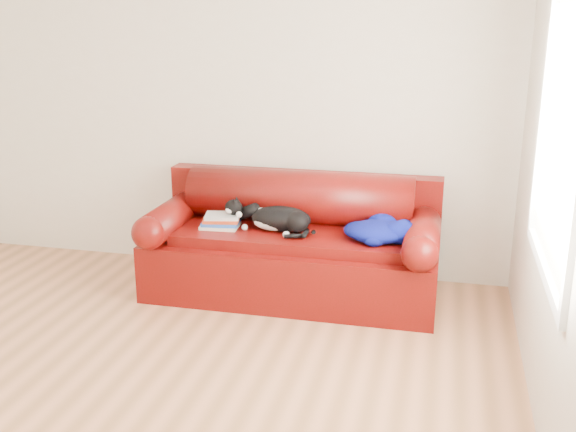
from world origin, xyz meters
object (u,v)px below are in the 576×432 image
object	(u,v)px
cat	(279,219)
blanket	(380,230)
sofa_base	(293,263)
book_stack	(221,221)

from	to	relation	value
cat	blanket	xyz separation A→B (m)	(0.73, -0.03, -0.02)
cat	blanket	distance (m)	0.73
sofa_base	cat	distance (m)	0.36
book_stack	sofa_base	bearing A→B (deg)	7.42
book_stack	cat	world-z (taller)	cat
book_stack	blanket	distance (m)	1.16
cat	blanket	world-z (taller)	cat
sofa_base	blanket	bearing A→B (deg)	-7.47
book_stack	blanket	xyz separation A→B (m)	(1.16, -0.02, 0.02)
sofa_base	blanket	xyz separation A→B (m)	(0.64, -0.08, 0.33)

